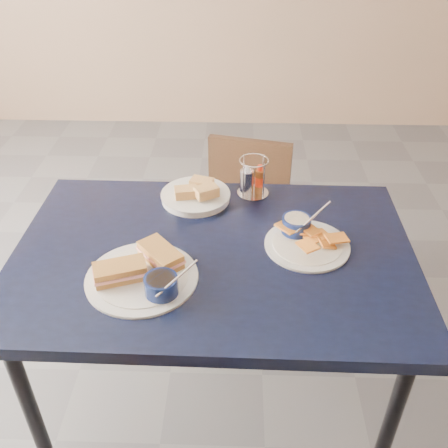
{
  "coord_description": "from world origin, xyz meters",
  "views": [
    {
      "loc": [
        -0.11,
        -1.31,
        1.67
      ],
      "look_at": [
        -0.15,
        -0.1,
        0.82
      ],
      "focal_mm": 40.0,
      "sensor_mm": 36.0,
      "label": 1
    }
  ],
  "objects_px": {
    "dining_table": "(214,268)",
    "sandwich_plate": "(145,272)",
    "condiment_caddy": "(252,180)",
    "chair_far": "(241,215)",
    "bread_basket": "(196,195)",
    "plantain_plate": "(304,236)"
  },
  "relations": [
    {
      "from": "dining_table",
      "to": "chair_far",
      "type": "height_order",
      "value": "chair_far"
    },
    {
      "from": "plantain_plate",
      "to": "bread_basket",
      "type": "xyz_separation_m",
      "value": [
        -0.34,
        0.23,
        -0.0
      ]
    },
    {
      "from": "dining_table",
      "to": "bread_basket",
      "type": "height_order",
      "value": "bread_basket"
    },
    {
      "from": "dining_table",
      "to": "condiment_caddy",
      "type": "height_order",
      "value": "condiment_caddy"
    },
    {
      "from": "bread_basket",
      "to": "dining_table",
      "type": "bearing_deg",
      "value": -75.5
    },
    {
      "from": "sandwich_plate",
      "to": "condiment_caddy",
      "type": "height_order",
      "value": "condiment_caddy"
    },
    {
      "from": "dining_table",
      "to": "plantain_plate",
      "type": "relative_size",
      "value": 4.7
    },
    {
      "from": "dining_table",
      "to": "plantain_plate",
      "type": "bearing_deg",
      "value": 11.32
    },
    {
      "from": "chair_far",
      "to": "bread_basket",
      "type": "relative_size",
      "value": 3.26
    },
    {
      "from": "sandwich_plate",
      "to": "bread_basket",
      "type": "bearing_deg",
      "value": 75.15
    },
    {
      "from": "dining_table",
      "to": "sandwich_plate",
      "type": "relative_size",
      "value": 3.74
    },
    {
      "from": "chair_far",
      "to": "condiment_caddy",
      "type": "xyz_separation_m",
      "value": [
        0.03,
        -0.33,
        0.37
      ]
    },
    {
      "from": "plantain_plate",
      "to": "bread_basket",
      "type": "height_order",
      "value": "plantain_plate"
    },
    {
      "from": "sandwich_plate",
      "to": "condiment_caddy",
      "type": "distance_m",
      "value": 0.55
    },
    {
      "from": "plantain_plate",
      "to": "condiment_caddy",
      "type": "bearing_deg",
      "value": 119.5
    },
    {
      "from": "bread_basket",
      "to": "condiment_caddy",
      "type": "distance_m",
      "value": 0.2
    },
    {
      "from": "sandwich_plate",
      "to": "chair_far",
      "type": "bearing_deg",
      "value": 71.38
    },
    {
      "from": "dining_table",
      "to": "sandwich_plate",
      "type": "xyz_separation_m",
      "value": [
        -0.18,
        -0.13,
        0.09
      ]
    },
    {
      "from": "dining_table",
      "to": "bread_basket",
      "type": "relative_size",
      "value": 5.15
    },
    {
      "from": "chair_far",
      "to": "bread_basket",
      "type": "bearing_deg",
      "value": -112.59
    },
    {
      "from": "plantain_plate",
      "to": "condiment_caddy",
      "type": "distance_m",
      "value": 0.32
    },
    {
      "from": "chair_far",
      "to": "sandwich_plate",
      "type": "height_order",
      "value": "sandwich_plate"
    }
  ]
}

